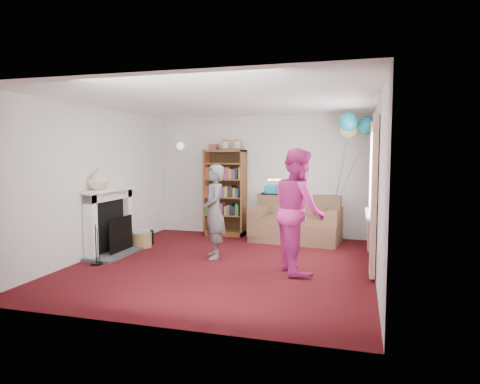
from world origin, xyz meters
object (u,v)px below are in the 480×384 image
(person_striped, at_px, (214,212))
(birthday_cake, at_px, (275,189))
(person_magenta, at_px, (298,210))
(bookcase, at_px, (225,193))
(sofa, at_px, (296,224))

(person_striped, distance_m, birthday_cake, 1.16)
(person_magenta, bearing_deg, bookcase, 13.07)
(bookcase, height_order, birthday_cake, bookcase)
(birthday_cake, bearing_deg, person_striped, 167.09)
(sofa, distance_m, person_magenta, 2.28)
(birthday_cake, bearing_deg, person_magenta, -28.15)
(person_magenta, xyz_separation_m, birthday_cake, (-0.39, 0.21, 0.28))
(person_striped, relative_size, birthday_cake, 4.09)
(bookcase, distance_m, person_magenta, 3.06)
(bookcase, relative_size, person_striped, 1.30)
(sofa, distance_m, person_striped, 2.10)
(bookcase, relative_size, sofa, 1.19)
(bookcase, height_order, person_striped, bookcase)
(sofa, height_order, person_magenta, person_magenta)
(bookcase, xyz_separation_m, sofa, (1.54, -0.23, -0.55))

